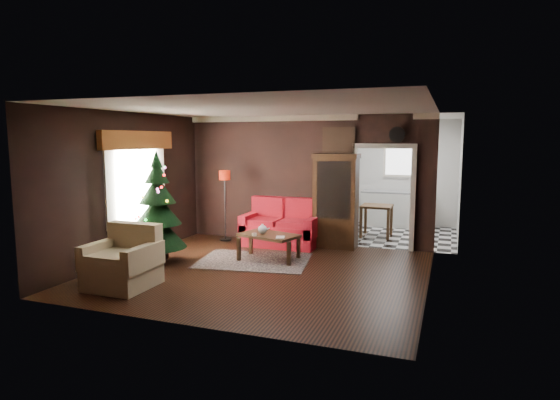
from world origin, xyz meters
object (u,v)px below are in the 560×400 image
(loveseat, at_px, (281,223))
(christmas_tree, at_px, (158,207))
(wall_clock, at_px, (397,135))
(floor_lamp, at_px, (225,206))
(coffee_table, at_px, (269,247))
(curio_cabinet, at_px, (336,203))
(kitchen_table, at_px, (376,221))
(armchair, at_px, (122,258))
(teapot, at_px, (262,229))

(loveseat, distance_m, christmas_tree, 2.74)
(wall_clock, bearing_deg, floor_lamp, -171.07)
(loveseat, bearing_deg, coffee_table, -80.49)
(curio_cabinet, bearing_deg, kitchen_table, 65.56)
(christmas_tree, relative_size, wall_clock, 6.11)
(loveseat, height_order, curio_cabinet, curio_cabinet)
(armchair, bearing_deg, kitchen_table, 59.15)
(christmas_tree, xyz_separation_m, coffee_table, (1.86, 0.88, -0.79))
(loveseat, xyz_separation_m, floor_lamp, (-1.26, -0.17, 0.33))
(curio_cabinet, bearing_deg, coffee_table, -122.85)
(curio_cabinet, relative_size, armchair, 1.93)
(loveseat, relative_size, kitchen_table, 2.27)
(loveseat, height_order, armchair, loveseat)
(floor_lamp, xyz_separation_m, wall_clock, (3.61, 0.57, 1.55))
(floor_lamp, distance_m, teapot, 1.77)
(loveseat, height_order, christmas_tree, christmas_tree)
(christmas_tree, relative_size, teapot, 9.88)
(christmas_tree, distance_m, teapot, 1.98)
(floor_lamp, relative_size, christmas_tree, 0.79)
(christmas_tree, distance_m, coffee_table, 2.20)
(christmas_tree, height_order, armchair, christmas_tree)
(christmas_tree, bearing_deg, loveseat, 52.05)
(floor_lamp, distance_m, wall_clock, 3.97)
(wall_clock, bearing_deg, christmas_tree, -147.84)
(christmas_tree, xyz_separation_m, teapot, (1.74, 0.83, -0.46))
(curio_cabinet, distance_m, armchair, 4.55)
(curio_cabinet, xyz_separation_m, armchair, (-2.47, -3.79, -0.49))
(christmas_tree, xyz_separation_m, wall_clock, (4.00, 2.51, 1.33))
(armchair, bearing_deg, floor_lamp, 88.89)
(loveseat, bearing_deg, wall_clock, 9.66)
(armchair, height_order, teapot, armchair)
(armchair, distance_m, kitchen_table, 6.09)
(armchair, bearing_deg, christmas_tree, 102.64)
(christmas_tree, bearing_deg, kitchen_table, 47.50)
(loveseat, height_order, wall_clock, wall_clock)
(floor_lamp, distance_m, coffee_table, 1.90)
(floor_lamp, height_order, wall_clock, wall_clock)
(coffee_table, bearing_deg, christmas_tree, -154.75)
(wall_clock, bearing_deg, coffee_table, -142.58)
(curio_cabinet, height_order, floor_lamp, curio_cabinet)
(kitchen_table, bearing_deg, wall_clock, -66.25)
(loveseat, relative_size, curio_cabinet, 0.89)
(coffee_table, xyz_separation_m, teapot, (-0.11, -0.05, 0.34))
(loveseat, distance_m, armchair, 3.81)
(wall_clock, height_order, kitchen_table, wall_clock)
(loveseat, relative_size, wall_clock, 5.31)
(curio_cabinet, xyz_separation_m, kitchen_table, (0.65, 1.43, -0.57))
(coffee_table, distance_m, teapot, 0.36)
(floor_lamp, relative_size, wall_clock, 4.86)
(armchair, xyz_separation_m, wall_clock, (3.67, 3.97, 1.92))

